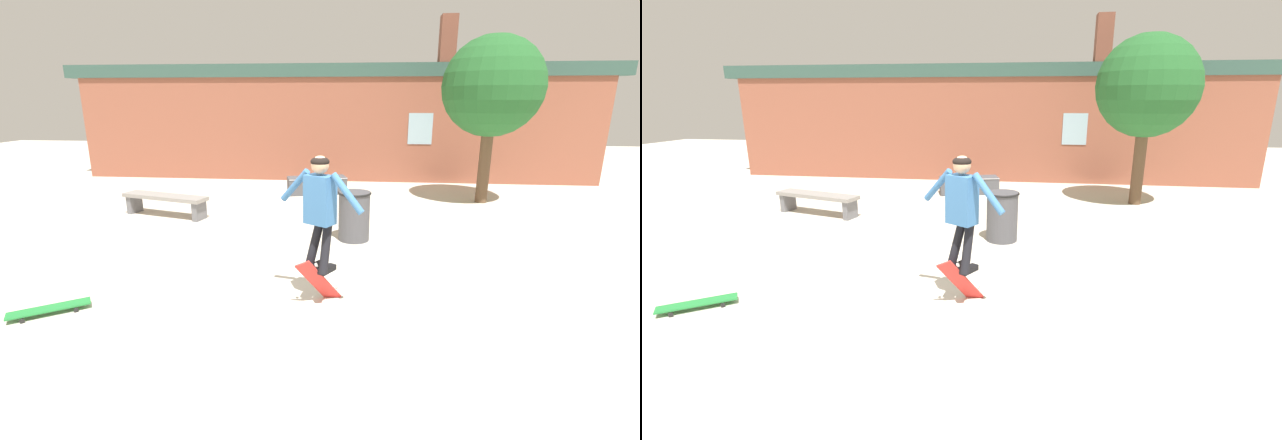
{
  "view_description": "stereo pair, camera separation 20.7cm",
  "coord_description": "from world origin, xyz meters",
  "views": [
    {
      "loc": [
        1.0,
        -4.61,
        2.47
      ],
      "look_at": [
        0.5,
        0.25,
        1.08
      ],
      "focal_mm": 24.0,
      "sensor_mm": 36.0,
      "label": 1
    },
    {
      "loc": [
        1.2,
        -4.58,
        2.47
      ],
      "look_at": [
        0.5,
        0.25,
        1.08
      ],
      "focal_mm": 24.0,
      "sensor_mm": 36.0,
      "label": 2
    }
  ],
  "objects": [
    {
      "name": "trash_bin",
      "position": [
        0.85,
        2.81,
        0.46
      ],
      "size": [
        0.6,
        0.6,
        0.89
      ],
      "color": "#47474C",
      "rests_on": "ground_plane"
    },
    {
      "name": "skateboard_resting",
      "position": [
        -2.68,
        -0.36,
        0.07
      ],
      "size": [
        0.83,
        0.66,
        0.08
      ],
      "rotation": [
        0.0,
        0.0,
        0.61
      ],
      "color": "#237F38",
      "rests_on": "ground_plane"
    },
    {
      "name": "building_backdrop",
      "position": [
        0.04,
        8.68,
        1.81
      ],
      "size": [
        16.57,
        0.52,
        4.72
      ],
      "color": "#93513D",
      "rests_on": "ground_plane"
    },
    {
      "name": "skateboard_flipping",
      "position": [
        0.48,
        0.26,
        0.28
      ],
      "size": [
        0.55,
        0.43,
        0.71
      ],
      "rotation": [
        0.0,
        0.0,
        0.79
      ],
      "color": "red"
    },
    {
      "name": "park_bench",
      "position": [
        -3.26,
        4.01,
        0.35
      ],
      "size": [
        2.02,
        0.93,
        0.47
      ],
      "rotation": [
        0.0,
        0.0,
        -0.27
      ],
      "color": "gray",
      "rests_on": "ground_plane"
    },
    {
      "name": "tree_right",
      "position": [
        3.91,
        6.06,
        2.72
      ],
      "size": [
        2.3,
        2.3,
        3.89
      ],
      "color": "brown",
      "rests_on": "ground_plane"
    },
    {
      "name": "ground_plane",
      "position": [
        0.0,
        0.0,
        0.0
      ],
      "size": [
        40.0,
        40.0,
        0.0
      ],
      "primitive_type": "plane",
      "color": "beige"
    },
    {
      "name": "skater",
      "position": [
        0.5,
        0.25,
        1.27
      ],
      "size": [
        1.07,
        0.7,
        1.42
      ],
      "rotation": [
        0.0,
        0.0,
        1.02
      ],
      "color": "teal"
    },
    {
      "name": "skate_ledge",
      "position": [
        -0.24,
        6.65,
        0.23
      ],
      "size": [
        1.65,
        0.97,
        0.45
      ],
      "rotation": [
        0.0,
        0.0,
        0.28
      ],
      "color": "#4C4C51",
      "rests_on": "ground_plane"
    }
  ]
}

